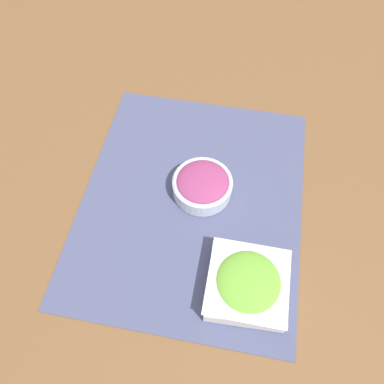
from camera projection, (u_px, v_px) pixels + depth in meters
name	position (u px, v px, depth m)	size (l,w,h in m)	color
ground_plane	(192.00, 200.00, 0.82)	(3.00, 3.00, 0.00)	brown
placemat	(192.00, 200.00, 0.82)	(0.58, 0.47, 0.00)	#474C70
lettuce_bowl	(247.00, 283.00, 0.69)	(0.15, 0.15, 0.06)	white
onion_bowl	(202.00, 184.00, 0.80)	(0.13, 0.13, 0.05)	silver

